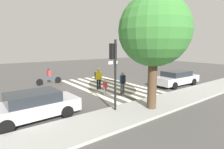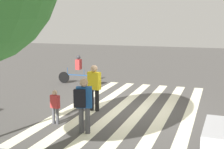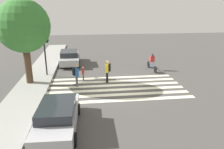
{
  "view_description": "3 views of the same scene",
  "coord_description": "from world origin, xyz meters",
  "px_view_note": "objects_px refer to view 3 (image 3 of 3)",
  "views": [
    {
      "loc": [
        9.07,
        12.84,
        3.62
      ],
      "look_at": [
        -0.87,
        -0.43,
        0.94
      ],
      "focal_mm": 28.0,
      "sensor_mm": 36.0,
      "label": 1
    },
    {
      "loc": [
        -3.22,
        11.39,
        3.47
      ],
      "look_at": [
        0.68,
        0.16,
        1.4
      ],
      "focal_mm": 50.0,
      "sensor_mm": 36.0,
      "label": 2
    },
    {
      "loc": [
        -15.08,
        2.17,
        5.95
      ],
      "look_at": [
        0.08,
        0.3,
        1.0
      ],
      "focal_mm": 35.0,
      "sensor_mm": 36.0,
      "label": 3
    }
  ],
  "objects_px": {
    "pedestrian_adult_yellow_jacket": "(83,73)",
    "pedestrian_child_with_backpack": "(108,69)",
    "traffic_light": "(46,44)",
    "cyclist_near_curb": "(152,61)",
    "street_tree": "(23,26)",
    "car_parked_dark_suv": "(69,57)",
    "pedestrian_adult_tall_backpack": "(76,73)",
    "car_parked_silver_sedan": "(58,116)"
  },
  "relations": [
    {
      "from": "pedestrian_adult_yellow_jacket",
      "to": "pedestrian_child_with_backpack",
      "type": "distance_m",
      "value": 2.07
    },
    {
      "from": "traffic_light",
      "to": "cyclist_near_curb",
      "type": "height_order",
      "value": "traffic_light"
    },
    {
      "from": "street_tree",
      "to": "car_parked_dark_suv",
      "type": "distance_m",
      "value": 7.28
    },
    {
      "from": "pedestrian_adult_tall_backpack",
      "to": "traffic_light",
      "type": "bearing_deg",
      "value": -157.73
    },
    {
      "from": "pedestrian_child_with_backpack",
      "to": "car_parked_dark_suv",
      "type": "distance_m",
      "value": 6.82
    },
    {
      "from": "pedestrian_child_with_backpack",
      "to": "car_parked_silver_sedan",
      "type": "height_order",
      "value": "pedestrian_child_with_backpack"
    },
    {
      "from": "pedestrian_adult_yellow_jacket",
      "to": "cyclist_near_curb",
      "type": "distance_m",
      "value": 6.74
    },
    {
      "from": "cyclist_near_curb",
      "to": "car_parked_silver_sedan",
      "type": "relative_size",
      "value": 0.51
    },
    {
      "from": "traffic_light",
      "to": "cyclist_near_curb",
      "type": "relative_size",
      "value": 1.64
    },
    {
      "from": "street_tree",
      "to": "pedestrian_child_with_backpack",
      "type": "relative_size",
      "value": 3.57
    },
    {
      "from": "pedestrian_adult_yellow_jacket",
      "to": "street_tree",
      "type": "bearing_deg",
      "value": 107.41
    },
    {
      "from": "car_parked_dark_suv",
      "to": "street_tree",
      "type": "bearing_deg",
      "value": 152.01
    },
    {
      "from": "pedestrian_child_with_backpack",
      "to": "pedestrian_adult_yellow_jacket",
      "type": "bearing_deg",
      "value": 85.59
    },
    {
      "from": "pedestrian_adult_tall_backpack",
      "to": "car_parked_dark_suv",
      "type": "bearing_deg",
      "value": 168.13
    },
    {
      "from": "car_parked_dark_suv",
      "to": "cyclist_near_curb",
      "type": "bearing_deg",
      "value": -114.63
    },
    {
      "from": "traffic_light",
      "to": "car_parked_dark_suv",
      "type": "distance_m",
      "value": 4.62
    },
    {
      "from": "traffic_light",
      "to": "pedestrian_adult_tall_backpack",
      "type": "relative_size",
      "value": 2.29
    },
    {
      "from": "street_tree",
      "to": "car_parked_dark_suv",
      "type": "height_order",
      "value": "street_tree"
    },
    {
      "from": "traffic_light",
      "to": "pedestrian_adult_tall_backpack",
      "type": "bearing_deg",
      "value": -138.07
    },
    {
      "from": "street_tree",
      "to": "pedestrian_child_with_backpack",
      "type": "bearing_deg",
      "value": -92.52
    },
    {
      "from": "street_tree",
      "to": "pedestrian_child_with_backpack",
      "type": "distance_m",
      "value": 6.92
    },
    {
      "from": "pedestrian_adult_tall_backpack",
      "to": "pedestrian_child_with_backpack",
      "type": "relative_size",
      "value": 0.97
    },
    {
      "from": "cyclist_near_curb",
      "to": "pedestrian_adult_yellow_jacket",
      "type": "bearing_deg",
      "value": 104.71
    },
    {
      "from": "street_tree",
      "to": "pedestrian_adult_tall_backpack",
      "type": "relative_size",
      "value": 3.69
    },
    {
      "from": "traffic_light",
      "to": "car_parked_dark_suv",
      "type": "xyz_separation_m",
      "value": [
        3.83,
        -1.56,
        -2.06
      ]
    },
    {
      "from": "street_tree",
      "to": "cyclist_near_curb",
      "type": "distance_m",
      "value": 11.37
    },
    {
      "from": "pedestrian_adult_tall_backpack",
      "to": "car_parked_silver_sedan",
      "type": "xyz_separation_m",
      "value": [
        -5.94,
        0.7,
        -0.3
      ]
    },
    {
      "from": "car_parked_silver_sedan",
      "to": "car_parked_dark_suv",
      "type": "distance_m",
      "value": 12.51
    },
    {
      "from": "pedestrian_adult_yellow_jacket",
      "to": "car_parked_dark_suv",
      "type": "height_order",
      "value": "car_parked_dark_suv"
    },
    {
      "from": "pedestrian_child_with_backpack",
      "to": "car_parked_silver_sedan",
      "type": "relative_size",
      "value": 0.38
    },
    {
      "from": "pedestrian_adult_tall_backpack",
      "to": "car_parked_silver_sedan",
      "type": "bearing_deg",
      "value": -26.37
    },
    {
      "from": "car_parked_silver_sedan",
      "to": "street_tree",
      "type": "bearing_deg",
      "value": 24.91
    },
    {
      "from": "pedestrian_adult_yellow_jacket",
      "to": "pedestrian_child_with_backpack",
      "type": "relative_size",
      "value": 0.65
    },
    {
      "from": "cyclist_near_curb",
      "to": "car_parked_dark_suv",
      "type": "xyz_separation_m",
      "value": [
        3.17,
        7.8,
        -0.14
      ]
    },
    {
      "from": "cyclist_near_curb",
      "to": "street_tree",
      "type": "bearing_deg",
      "value": 99.67
    },
    {
      "from": "car_parked_silver_sedan",
      "to": "car_parked_dark_suv",
      "type": "relative_size",
      "value": 1.08
    },
    {
      "from": "car_parked_silver_sedan",
      "to": "traffic_light",
      "type": "bearing_deg",
      "value": 13.42
    },
    {
      "from": "pedestrian_adult_yellow_jacket",
      "to": "cyclist_near_curb",
      "type": "xyz_separation_m",
      "value": [
        2.13,
        -6.39,
        0.2
      ]
    },
    {
      "from": "street_tree",
      "to": "car_parked_dark_suv",
      "type": "xyz_separation_m",
      "value": [
        5.67,
        -2.7,
        -3.69
      ]
    },
    {
      "from": "pedestrian_adult_tall_backpack",
      "to": "pedestrian_child_with_backpack",
      "type": "distance_m",
      "value": 2.53
    },
    {
      "from": "car_parked_silver_sedan",
      "to": "car_parked_dark_suv",
      "type": "bearing_deg",
      "value": 2.86
    },
    {
      "from": "traffic_light",
      "to": "pedestrian_adult_tall_backpack",
      "type": "height_order",
      "value": "traffic_light"
    }
  ]
}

